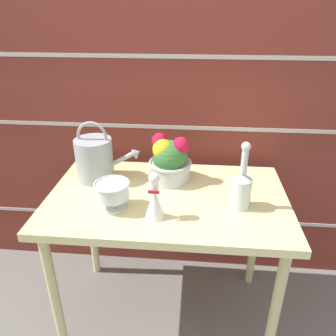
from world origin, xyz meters
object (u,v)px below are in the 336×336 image
(glass_decanter, at_px, (241,187))
(flower_planter, at_px, (170,160))
(watering_can, at_px, (95,158))
(crystal_pedestal_bowl, at_px, (113,192))
(figurine_vase, at_px, (155,200))

(glass_decanter, bearing_deg, flower_planter, 146.18)
(watering_can, distance_m, flower_planter, 0.36)
(crystal_pedestal_bowl, distance_m, glass_decanter, 0.53)
(figurine_vase, bearing_deg, crystal_pedestal_bowl, 164.89)
(flower_planter, distance_m, glass_decanter, 0.38)
(flower_planter, height_order, figurine_vase, flower_planter)
(crystal_pedestal_bowl, height_order, flower_planter, flower_planter)
(crystal_pedestal_bowl, height_order, figurine_vase, figurine_vase)
(watering_can, bearing_deg, glass_decanter, -16.24)
(watering_can, xyz_separation_m, figurine_vase, (0.32, -0.30, -0.03))
(flower_planter, bearing_deg, glass_decanter, -33.82)
(crystal_pedestal_bowl, distance_m, figurine_vase, 0.19)
(crystal_pedestal_bowl, bearing_deg, flower_planter, 51.74)
(watering_can, relative_size, flower_planter, 1.40)
(watering_can, height_order, figurine_vase, watering_can)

